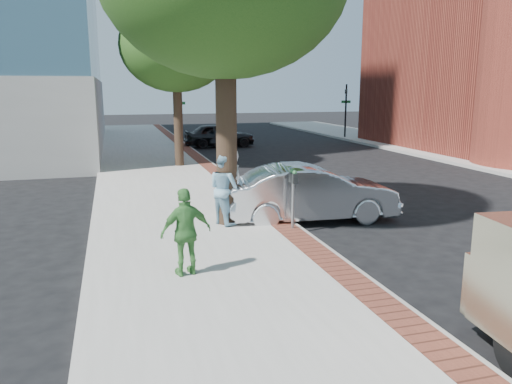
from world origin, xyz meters
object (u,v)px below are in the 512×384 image
object	(u,v)px
parking_meter	(293,187)
person_gray	(231,186)
person_officer	(225,189)
sedan_silver	(311,193)
person_green	(186,232)
bg_car	(219,135)

from	to	relation	value
parking_meter	person_gray	size ratio (longest dim) A/B	0.79
person_officer	sedan_silver	bearing A→B (deg)	-110.22
parking_meter	person_green	size ratio (longest dim) A/B	0.90
person_officer	sedan_silver	world-z (taller)	person_officer
sedan_silver	person_green	bearing A→B (deg)	136.57
parking_meter	person_officer	world-z (taller)	person_officer
person_gray	person_green	distance (m)	3.84
person_officer	sedan_silver	distance (m)	2.44
parking_meter	person_gray	bearing A→B (deg)	139.58
parking_meter	sedan_silver	xyz separation A→B (m)	(0.92, 1.10, -0.44)
person_gray	person_green	world-z (taller)	person_gray
parking_meter	bg_car	distance (m)	18.90
person_gray	person_officer	size ratio (longest dim) A/B	1.04
person_gray	sedan_silver	distance (m)	2.23
person_green	bg_car	world-z (taller)	person_green
person_gray	sedan_silver	bearing A→B (deg)	67.98
person_green	parking_meter	bearing A→B (deg)	-152.45
person_gray	sedan_silver	size ratio (longest dim) A/B	0.40
parking_meter	person_green	distance (m)	3.79
sedan_silver	bg_car	distance (m)	17.71
person_gray	person_green	bearing A→B (deg)	-48.19
person_gray	sedan_silver	world-z (taller)	person_gray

